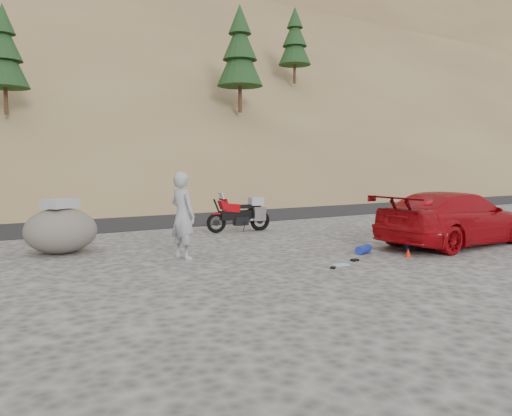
{
  "coord_description": "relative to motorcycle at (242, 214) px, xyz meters",
  "views": [
    {
      "loc": [
        -6.34,
        -9.66,
        2.07
      ],
      "look_at": [
        0.22,
        0.85,
        1.0
      ],
      "focal_mm": 35.0,
      "sensor_mm": 36.0,
      "label": 1
    }
  ],
  "objects": [
    {
      "name": "ground",
      "position": [
        -1.45,
        -3.66,
        -0.54
      ],
      "size": [
        140.0,
        140.0,
        0.0
      ],
      "primitive_type": "plane",
      "color": "#44413F",
      "rests_on": "ground"
    },
    {
      "name": "road",
      "position": [
        -1.45,
        5.34,
        -0.54
      ],
      "size": [
        120.0,
        7.0,
        0.05
      ],
      "primitive_type": "cube",
      "color": "black",
      "rests_on": "ground"
    },
    {
      "name": "hillside",
      "position": [
        -1.5,
        37.22,
        10.54
      ],
      "size": [
        120.0,
        73.0,
        46.72
      ],
      "color": "brown",
      "rests_on": "ground"
    },
    {
      "name": "motorcycle",
      "position": [
        0.0,
        0.0,
        0.0
      ],
      "size": [
        2.12,
        0.75,
        1.26
      ],
      "rotation": [
        0.0,
        0.0,
        -0.11
      ],
      "color": "black",
      "rests_on": "ground"
    },
    {
      "name": "man",
      "position": [
        -3.39,
        -3.22,
        -0.54
      ],
      "size": [
        0.63,
        0.8,
        1.92
      ],
      "primitive_type": "imported",
      "rotation": [
        0.0,
        0.0,
        1.83
      ],
      "color": "#99989D",
      "rests_on": "ground"
    },
    {
      "name": "red_car",
      "position": [
        3.36,
        -5.18,
        -0.54
      ],
      "size": [
        4.87,
        2.15,
        1.39
      ],
      "primitive_type": "imported",
      "rotation": [
        0.0,
        0.0,
        1.61
      ],
      "color": "#9B080E",
      "rests_on": "ground"
    },
    {
      "name": "boulder",
      "position": [
        -5.55,
        -1.09,
        0.01
      ],
      "size": [
        2.02,
        1.87,
        1.25
      ],
      "rotation": [
        0.0,
        0.0,
        0.34
      ],
      "color": "#57524B",
      "rests_on": "ground"
    },
    {
      "name": "gear_blue_mat",
      "position": [
        0.46,
        -4.86,
        -0.44
      ],
      "size": [
        0.53,
        0.35,
        0.2
      ],
      "primitive_type": "cylinder",
      "rotation": [
        0.0,
        1.57,
        0.34
      ],
      "color": "#192C98",
      "rests_on": "ground"
    },
    {
      "name": "gear_bottle",
      "position": [
        1.84,
        -4.96,
        -0.42
      ],
      "size": [
        0.1,
        0.1,
        0.24
      ],
      "primitive_type": "cylinder",
      "rotation": [
        0.0,
        0.0,
        -0.14
      ],
      "color": "#192C98",
      "rests_on": "ground"
    },
    {
      "name": "gear_funnel",
      "position": [
        0.99,
        -5.73,
        -0.44
      ],
      "size": [
        0.2,
        0.2,
        0.2
      ],
      "primitive_type": "cone",
      "rotation": [
        0.0,
        0.0,
        0.4
      ],
      "color": "#B41D0C",
      "rests_on": "ground"
    },
    {
      "name": "gear_glove_a",
      "position": [
        -0.35,
        -5.43,
        -0.52
      ],
      "size": [
        0.16,
        0.12,
        0.05
      ],
      "primitive_type": "cube",
      "rotation": [
        0.0,
        0.0,
        0.01
      ],
      "color": "black",
      "rests_on": "ground"
    },
    {
      "name": "gear_glove_b",
      "position": [
        -1.27,
        -5.79,
        -0.52
      ],
      "size": [
        0.15,
        0.14,
        0.04
      ],
      "primitive_type": "cube",
      "rotation": [
        0.0,
        0.0,
        0.59
      ],
      "color": "black",
      "rests_on": "ground"
    },
    {
      "name": "gear_blue_cloth",
      "position": [
        -0.89,
        -5.59,
        -0.53
      ],
      "size": [
        0.35,
        0.28,
        0.01
      ],
      "primitive_type": "cube",
      "rotation": [
        0.0,
        0.0,
        -0.15
      ],
      "color": "#8CB3D9",
      "rests_on": "ground"
    }
  ]
}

